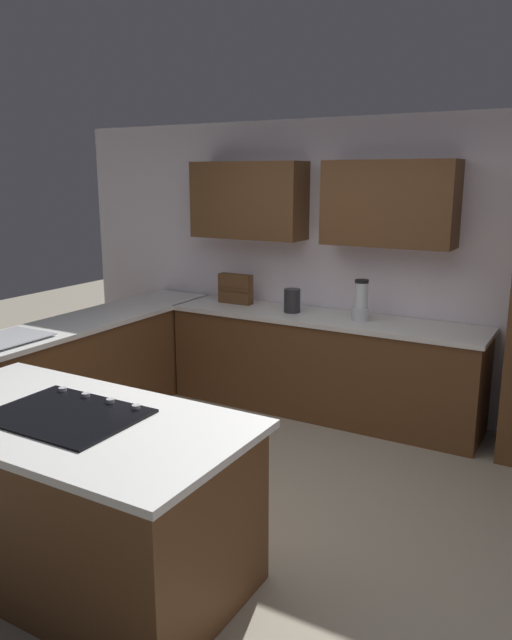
% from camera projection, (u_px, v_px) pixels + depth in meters
% --- Properties ---
extents(ground_plane, '(14.00, 14.00, 0.00)m').
position_uv_depth(ground_plane, '(229.00, 498.00, 4.08)').
color(ground_plane, '#9E937F').
extents(wall_back, '(6.00, 0.44, 2.60)m').
position_uv_depth(wall_back, '(342.00, 250.00, 5.51)').
color(wall_back, silver).
rests_on(wall_back, ground).
extents(lower_cabinets_back, '(2.80, 0.60, 0.86)m').
position_uv_depth(lower_cabinets_back, '(321.00, 367.00, 5.48)').
color(lower_cabinets_back, brown).
rests_on(lower_cabinets_back, ground).
extents(countertop_back, '(2.84, 0.64, 0.04)m').
position_uv_depth(countertop_back, '(323.00, 318.00, 5.38)').
color(countertop_back, silver).
rests_on(countertop_back, lower_cabinets_back).
extents(lower_cabinets_side, '(0.60, 2.90, 0.86)m').
position_uv_depth(lower_cabinets_side, '(86.00, 372.00, 5.33)').
color(lower_cabinets_side, brown).
rests_on(lower_cabinets_side, ground).
extents(countertop_side, '(0.64, 2.94, 0.04)m').
position_uv_depth(countertop_side, '(82.00, 322.00, 5.23)').
color(countertop_side, silver).
rests_on(countertop_side, lower_cabinets_side).
extents(island_base, '(1.87, 0.93, 0.86)m').
position_uv_depth(island_base, '(72.00, 499.00, 3.25)').
color(island_base, brown).
rests_on(island_base, ground).
extents(island_top, '(1.95, 1.01, 0.04)m').
position_uv_depth(island_top, '(66.00, 419.00, 3.14)').
color(island_top, silver).
rests_on(island_top, island_base).
extents(cooktop, '(0.76, 0.56, 0.03)m').
position_uv_depth(cooktop, '(67.00, 414.00, 3.14)').
color(cooktop, black).
rests_on(cooktop, island_top).
extents(blender, '(0.15, 0.15, 0.35)m').
position_uv_depth(blender, '(361.00, 303.00, 5.17)').
color(blender, silver).
rests_on(blender, countertop_back).
extents(spice_rack, '(0.34, 0.11, 0.28)m').
position_uv_depth(spice_rack, '(235.00, 289.00, 5.87)').
color(spice_rack, brown).
rests_on(spice_rack, countertop_back).
extents(kettle, '(0.15, 0.15, 0.21)m').
position_uv_depth(kettle, '(292.00, 301.00, 5.49)').
color(kettle, '#262628').
rests_on(kettle, countertop_back).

